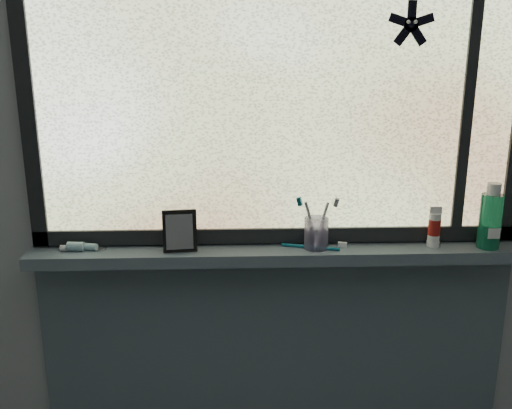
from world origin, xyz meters
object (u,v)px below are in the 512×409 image
at_px(vanity_mirror, 180,231).
at_px(cream_tube, 434,225).
at_px(mouthwash_bottle, 491,216).
at_px(toothbrush_cup, 316,233).

height_order(vanity_mirror, cream_tube, vanity_mirror).
xyz_separation_m(vanity_mirror, cream_tube, (0.83, 0.01, 0.00)).
height_order(vanity_mirror, mouthwash_bottle, mouthwash_bottle).
bearing_deg(cream_tube, mouthwash_bottle, -5.97).
relative_size(vanity_mirror, mouthwash_bottle, 0.76).
bearing_deg(cream_tube, toothbrush_cup, -179.34).
distance_m(vanity_mirror, toothbrush_cup, 0.44).
bearing_deg(mouthwash_bottle, toothbrush_cup, 178.59).
distance_m(vanity_mirror, cream_tube, 0.83).
bearing_deg(vanity_mirror, mouthwash_bottle, -6.56).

